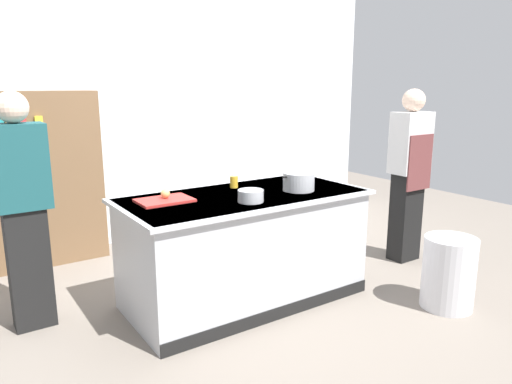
% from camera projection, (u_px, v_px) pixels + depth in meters
% --- Properties ---
extents(ground_plane, '(10.00, 10.00, 0.00)m').
position_uv_depth(ground_plane, '(245.00, 298.00, 4.01)').
color(ground_plane, slate).
extents(back_wall, '(6.40, 0.12, 3.00)m').
position_uv_depth(back_wall, '(143.00, 108.00, 5.37)').
color(back_wall, silver).
rests_on(back_wall, ground_plane).
extents(counter_island, '(1.98, 0.98, 0.90)m').
position_uv_depth(counter_island, '(244.00, 246.00, 3.91)').
color(counter_island, '#B7BABF').
rests_on(counter_island, ground_plane).
extents(cutting_board, '(0.40, 0.28, 0.02)m').
position_uv_depth(cutting_board, '(165.00, 200.00, 3.57)').
color(cutting_board, red).
rests_on(cutting_board, counter_island).
extents(onion, '(0.07, 0.07, 0.07)m').
position_uv_depth(onion, '(165.00, 194.00, 3.59)').
color(onion, tan).
rests_on(onion, cutting_board).
extents(stock_pot, '(0.33, 0.26, 0.15)m').
position_uv_depth(stock_pot, '(299.00, 182.00, 3.94)').
color(stock_pot, '#B7BABF').
rests_on(stock_pot, counter_island).
extents(mixing_bowl, '(0.19, 0.19, 0.09)m').
position_uv_depth(mixing_bowl, '(251.00, 196.00, 3.56)').
color(mixing_bowl, '#B7BABF').
rests_on(mixing_bowl, counter_island).
extents(juice_cup, '(0.07, 0.07, 0.10)m').
position_uv_depth(juice_cup, '(234.00, 182.00, 4.05)').
color(juice_cup, yellow).
rests_on(juice_cup, counter_island).
extents(trash_bin, '(0.41, 0.41, 0.58)m').
position_uv_depth(trash_bin, '(449.00, 273.00, 3.80)').
color(trash_bin, silver).
rests_on(trash_bin, ground_plane).
extents(person_chef, '(0.38, 0.25, 1.72)m').
position_uv_depth(person_chef, '(409.00, 172.00, 4.72)').
color(person_chef, black).
rests_on(person_chef, ground_plane).
extents(person_guest, '(0.38, 0.24, 1.72)m').
position_uv_depth(person_guest, '(23.00, 207.00, 3.37)').
color(person_guest, black).
rests_on(person_guest, ground_plane).
extents(bookshelf, '(1.10, 0.31, 1.70)m').
position_uv_depth(bookshelf, '(43.00, 180.00, 4.63)').
color(bookshelf, brown).
rests_on(bookshelf, ground_plane).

